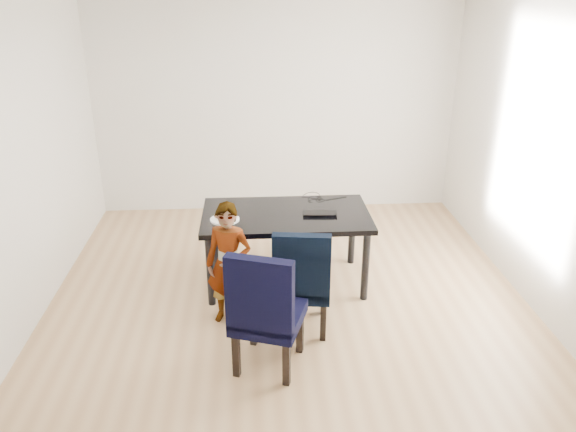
{
  "coord_description": "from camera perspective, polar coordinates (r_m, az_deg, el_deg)",
  "views": [
    {
      "loc": [
        -0.3,
        -4.43,
        2.85
      ],
      "look_at": [
        0.0,
        0.2,
        0.85
      ],
      "focal_mm": 35.0,
      "sensor_mm": 36.0,
      "label": 1
    }
  ],
  "objects": [
    {
      "name": "floor",
      "position": [
        5.28,
        0.14,
        -9.42
      ],
      "size": [
        4.5,
        5.0,
        0.01
      ],
      "primitive_type": "cube",
      "color": "tan",
      "rests_on": "ground"
    },
    {
      "name": "wall_back",
      "position": [
        7.1,
        -1.23,
        11.11
      ],
      "size": [
        4.5,
        0.01,
        2.7
      ],
      "primitive_type": "cube",
      "color": "silver",
      "rests_on": "ground"
    },
    {
      "name": "wall_front",
      "position": [
        2.46,
        4.23,
        -14.31
      ],
      "size": [
        4.5,
        0.01,
        2.7
      ],
      "primitive_type": "cube",
      "color": "silver",
      "rests_on": "ground"
    },
    {
      "name": "wall_left",
      "position": [
        5.07,
        -26.24,
        3.65
      ],
      "size": [
        0.01,
        5.0,
        2.7
      ],
      "primitive_type": "cube",
      "color": "white",
      "rests_on": "ground"
    },
    {
      "name": "wall_right",
      "position": [
        5.33,
        25.21,
        4.72
      ],
      "size": [
        0.01,
        5.0,
        2.7
      ],
      "primitive_type": "cube",
      "color": "white",
      "rests_on": "ground"
    },
    {
      "name": "dining_table",
      "position": [
        5.53,
        -0.2,
        -3.3
      ],
      "size": [
        1.6,
        0.9,
        0.75
      ],
      "primitive_type": "cube",
      "color": "black",
      "rests_on": "floor"
    },
    {
      "name": "chair_left",
      "position": [
        4.33,
        -1.99,
        -9.21
      ],
      "size": [
        0.64,
        0.65,
        1.04
      ],
      "primitive_type": "cube",
      "rotation": [
        0.0,
        0.0,
        -0.33
      ],
      "color": "black",
      "rests_on": "floor"
    },
    {
      "name": "chair_right",
      "position": [
        4.79,
        1.47,
        -6.22
      ],
      "size": [
        0.53,
        0.55,
        0.98
      ],
      "primitive_type": "cube",
      "rotation": [
        0.0,
        0.0,
        -0.13
      ],
      "color": "black",
      "rests_on": "floor"
    },
    {
      "name": "child",
      "position": [
        4.86,
        -6.02,
        -4.94
      ],
      "size": [
        0.47,
        0.38,
        1.12
      ],
      "primitive_type": "imported",
      "rotation": [
        0.0,
        0.0,
        -0.31
      ],
      "color": "#FA4A15",
      "rests_on": "floor"
    },
    {
      "name": "plate",
      "position": [
        5.25,
        -6.44,
        -0.35
      ],
      "size": [
        0.31,
        0.31,
        0.02
      ],
      "primitive_type": "cylinder",
      "rotation": [
        0.0,
        0.0,
        -0.14
      ],
      "color": "white",
      "rests_on": "dining_table"
    },
    {
      "name": "sandwich",
      "position": [
        5.23,
        -6.62,
        0.05
      ],
      "size": [
        0.18,
        0.12,
        0.07
      ],
      "primitive_type": "ellipsoid",
      "rotation": [
        0.0,
        0.0,
        -0.26
      ],
      "color": "#AD6F3E",
      "rests_on": "plate"
    },
    {
      "name": "laptop",
      "position": [
        5.38,
        3.23,
        0.44
      ],
      "size": [
        0.34,
        0.23,
        0.03
      ],
      "primitive_type": "imported",
      "rotation": [
        0.0,
        0.0,
        3.08
      ],
      "color": "black",
      "rests_on": "dining_table"
    },
    {
      "name": "cable_tangle",
      "position": [
        5.69,
        2.83,
        1.64
      ],
      "size": [
        0.18,
        0.18,
        0.01
      ],
      "primitive_type": "torus",
      "rotation": [
        0.0,
        0.0,
        -0.17
      ],
      "color": "black",
      "rests_on": "dining_table"
    }
  ]
}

